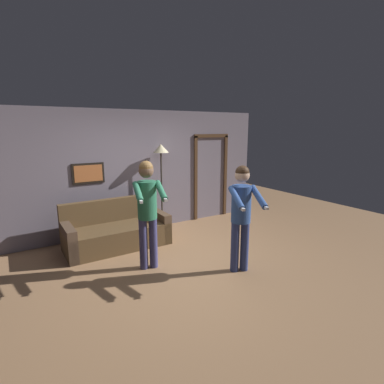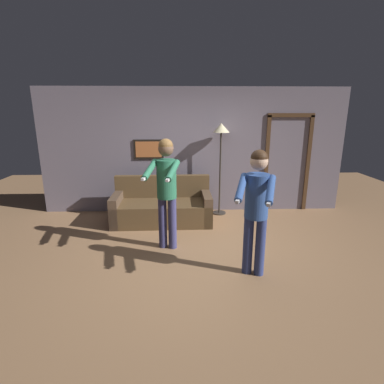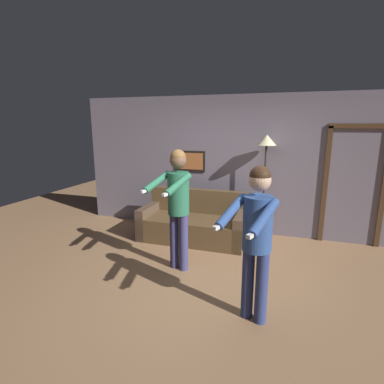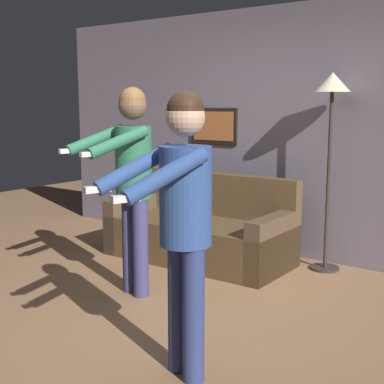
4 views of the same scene
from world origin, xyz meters
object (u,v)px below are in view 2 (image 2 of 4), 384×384
torchiere_lamp (221,139)px  person_standing_right (256,202)px  person_standing_left (166,184)px  couch (162,208)px

torchiere_lamp → person_standing_right: bearing=-86.7°
torchiere_lamp → person_standing_right: 2.53m
torchiere_lamp → person_standing_left: (-1.04, -1.62, -0.52)m
person_standing_right → couch: bearing=123.3°
person_standing_left → couch: bearing=97.2°
person_standing_left → person_standing_right: (1.18, -0.84, -0.05)m
person_standing_left → person_standing_right: person_standing_left is taller
couch → torchiere_lamp: torchiere_lamp is taller
couch → person_standing_left: 1.43m
torchiere_lamp → couch: bearing=-159.6°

